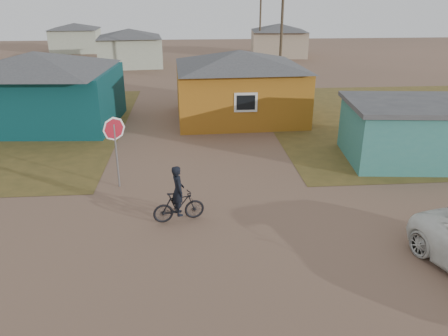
# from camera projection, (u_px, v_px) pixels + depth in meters

# --- Properties ---
(ground) EXTENTS (120.00, 120.00, 0.00)m
(ground) POSITION_uv_depth(u_px,v_px,m) (207.00, 249.00, 12.58)
(ground) COLOR brown
(grass_ne) EXTENTS (20.00, 18.00, 0.00)m
(grass_ne) POSITION_uv_depth(u_px,v_px,m) (435.00, 118.00, 25.65)
(grass_ne) COLOR brown
(grass_ne) RESTS_ON ground
(house_teal) EXTENTS (8.93, 7.08, 4.00)m
(house_teal) POSITION_uv_depth(u_px,v_px,m) (39.00, 88.00, 23.64)
(house_teal) COLOR #0A3438
(house_teal) RESTS_ON ground
(house_yellow) EXTENTS (7.72, 6.76, 3.90)m
(house_yellow) POSITION_uv_depth(u_px,v_px,m) (239.00, 84.00, 24.95)
(house_yellow) COLOR #A36319
(house_yellow) RESTS_ON ground
(shed_turquoise) EXTENTS (6.71, 4.93, 2.60)m
(shed_turquoise) POSITION_uv_depth(u_px,v_px,m) (420.00, 131.00, 18.81)
(shed_turquoise) COLOR #397E74
(shed_turquoise) RESTS_ON ground
(house_pale_west) EXTENTS (7.04, 6.15, 3.60)m
(house_pale_west) POSITION_uv_depth(u_px,v_px,m) (130.00, 47.00, 42.84)
(house_pale_west) COLOR #AAB299
(house_pale_west) RESTS_ON ground
(house_beige_east) EXTENTS (6.95, 6.05, 3.60)m
(house_beige_east) POSITION_uv_depth(u_px,v_px,m) (279.00, 39.00, 49.59)
(house_beige_east) COLOR tan
(house_beige_east) RESTS_ON ground
(house_pale_north) EXTENTS (6.28, 5.81, 3.40)m
(house_pale_north) POSITION_uv_depth(u_px,v_px,m) (76.00, 37.00, 53.36)
(house_pale_north) COLOR #AAB299
(house_pale_north) RESTS_ON ground
(utility_pole_near) EXTENTS (1.40, 0.20, 8.00)m
(utility_pole_near) POSITION_uv_depth(u_px,v_px,m) (281.00, 32.00, 31.84)
(utility_pole_near) COLOR #46392A
(utility_pole_near) RESTS_ON ground
(utility_pole_far) EXTENTS (1.40, 0.20, 8.00)m
(utility_pole_far) POSITION_uv_depth(u_px,v_px,m) (260.00, 20.00, 46.70)
(utility_pole_far) COLOR #46392A
(utility_pole_far) RESTS_ON ground
(stop_sign) EXTENTS (0.87, 0.27, 2.74)m
(stop_sign) POSITION_uv_depth(u_px,v_px,m) (115.00, 137.00, 15.91)
(stop_sign) COLOR gray
(stop_sign) RESTS_ON ground
(cyclist) EXTENTS (1.74, 0.84, 1.89)m
(cyclist) POSITION_uv_depth(u_px,v_px,m) (179.00, 201.00, 13.93)
(cyclist) COLOR black
(cyclist) RESTS_ON ground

